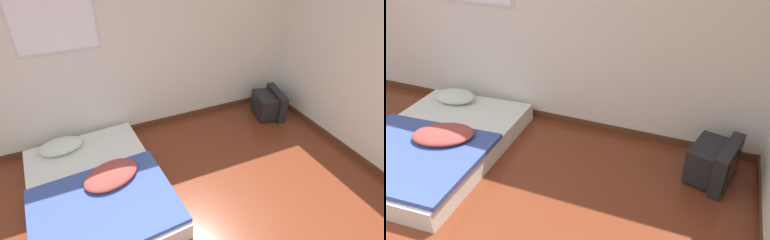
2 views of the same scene
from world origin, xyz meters
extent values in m
cube|color=silver|center=(0.00, 2.91, 1.30)|extent=(8.03, 0.06, 2.60)
cube|color=#562D19|center=(0.00, 2.87, 0.04)|extent=(8.03, 0.02, 0.09)
cube|color=silver|center=(-0.43, 2.88, 1.75)|extent=(0.95, 0.01, 0.86)
cube|color=white|center=(-0.43, 2.87, 1.75)|extent=(0.88, 0.01, 0.79)
cube|color=silver|center=(-0.40, 1.77, 0.10)|extent=(1.52, 2.08, 0.20)
ellipsoid|color=silver|center=(-0.70, 2.53, 0.27)|extent=(0.54, 0.38, 0.14)
cube|color=#384C93|center=(-0.38, 1.40, 0.22)|extent=(1.49, 1.25, 0.05)
ellipsoid|color=#993D38|center=(-0.23, 1.74, 0.29)|extent=(0.74, 0.63, 0.11)
cube|color=black|center=(2.30, 2.44, 0.19)|extent=(0.37, 0.53, 0.34)
cube|color=black|center=(2.49, 2.39, 0.21)|extent=(0.25, 0.59, 0.42)
cube|color=black|center=(2.55, 2.38, 0.22)|extent=(0.12, 0.47, 0.30)
camera|label=1|loc=(-0.39, -0.81, 2.62)|focal=28.00mm
camera|label=2|loc=(2.25, -0.73, 2.33)|focal=35.00mm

